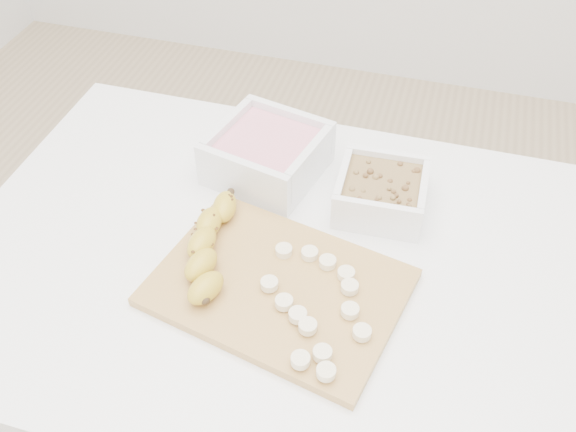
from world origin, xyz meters
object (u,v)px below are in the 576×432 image
(bowl_yogurt, at_px, (267,153))
(banana, at_px, (210,247))
(cutting_board, at_px, (278,287))
(table, at_px, (283,298))
(bowl_granola, at_px, (381,192))

(bowl_yogurt, distance_m, banana, 0.22)
(bowl_yogurt, height_order, banana, bowl_yogurt)
(bowl_yogurt, xyz_separation_m, cutting_board, (0.09, -0.25, -0.03))
(table, distance_m, bowl_granola, 0.23)
(table, bearing_deg, bowl_yogurt, 113.69)
(bowl_yogurt, distance_m, cutting_board, 0.27)
(table, relative_size, bowl_yogurt, 4.87)
(cutting_board, distance_m, banana, 0.12)
(bowl_yogurt, distance_m, bowl_granola, 0.20)
(cutting_board, bearing_deg, banana, 167.63)
(bowl_yogurt, bearing_deg, bowl_granola, -9.52)
(table, relative_size, cutting_board, 2.92)
(cutting_board, bearing_deg, bowl_yogurt, 110.69)
(bowl_yogurt, bearing_deg, banana, -94.59)
(table, xyz_separation_m, cutting_board, (0.01, -0.06, 0.10))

